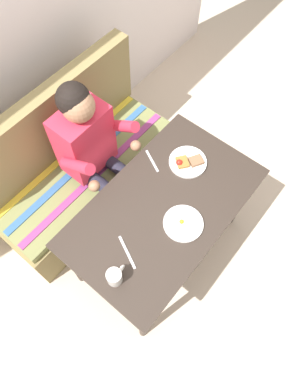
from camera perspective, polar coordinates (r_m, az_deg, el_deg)
ground_plane at (r=2.66m, az=2.52°, el=-9.16°), size 8.00×8.00×0.00m
table at (r=2.06m, az=3.22°, el=-3.30°), size 1.20×0.70×0.73m
couch at (r=2.61m, az=-10.46°, el=3.56°), size 1.44×0.56×1.00m
person at (r=2.20m, az=-8.43°, el=7.24°), size 0.45×0.61×1.21m
plate_breakfast at (r=2.13m, az=7.30°, el=4.98°), size 0.23×0.23×0.05m
plate_eggs at (r=1.94m, az=6.50°, el=-5.18°), size 0.23×0.23×0.04m
coffee_mug at (r=1.79m, az=-4.89°, el=-13.77°), size 0.12×0.08×0.10m
fork at (r=2.13m, az=1.35°, el=5.16°), size 0.09×0.16×0.00m
knife at (r=1.88m, az=-2.82°, el=-9.91°), size 0.10×0.19×0.00m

